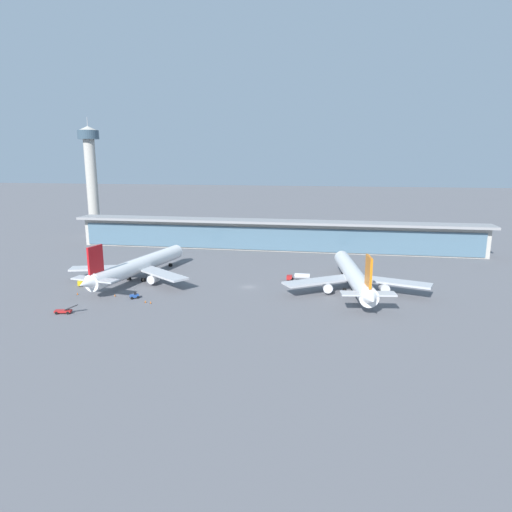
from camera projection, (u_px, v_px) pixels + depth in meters
name	position (u px, v px, depth m)	size (l,w,h in m)	color
ground_plane	(248.00, 287.00, 162.84)	(1200.00, 1200.00, 0.00)	slate
airliner_left_stand	(138.00, 266.00, 171.05)	(49.36, 64.93, 17.36)	white
airliner_centre_stand	(354.00, 276.00, 156.89)	(49.68, 65.13, 17.36)	white
service_truck_near_nose_blue	(134.00, 296.00, 149.38)	(3.31, 3.08, 2.05)	#234C9E
service_truck_under_wing_red	(64.00, 311.00, 134.98)	(6.94, 2.74, 2.70)	#B21E1E
service_truck_mid_apron_yellow	(90.00, 281.00, 164.40)	(7.54, 5.40, 3.10)	yellow
service_truck_by_tail_red	(299.00, 277.00, 170.51)	(8.60, 2.49, 2.95)	#B21E1E
service_truck_on_taxiway_white	(178.00, 277.00, 173.08)	(2.03, 6.83, 2.70)	silver
terminal_building	(274.00, 235.00, 226.14)	(203.58, 12.80, 15.20)	#B2ADA3
control_tower	(91.00, 172.00, 266.98)	(12.00, 12.00, 68.15)	#B2ADA3
safety_cone_alpha	(77.00, 294.00, 153.59)	(0.62, 0.62, 0.70)	orange
safety_cone_bravo	(145.00, 302.00, 145.19)	(0.62, 0.62, 0.70)	orange
safety_cone_charlie	(151.00, 302.00, 144.48)	(0.62, 0.62, 0.70)	orange
safety_cone_delta	(115.00, 295.00, 151.92)	(0.62, 0.62, 0.70)	orange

